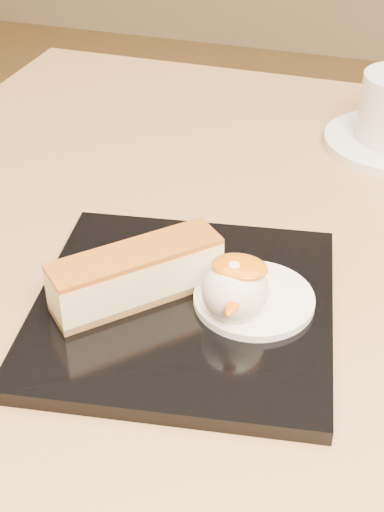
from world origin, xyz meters
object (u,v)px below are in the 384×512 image
(cheesecake, at_px, (136,274))
(dessert_plate, at_px, (184,308))
(ice_cream_scoop, at_px, (235,290))
(table, at_px, (252,381))

(cheesecake, bearing_deg, dessert_plate, -38.09)
(ice_cream_scoop, bearing_deg, dessert_plate, 172.87)
(table, xyz_separation_m, cheesecake, (-0.07, -0.10, 0.19))
(ice_cream_scoop, bearing_deg, table, 91.83)
(table, xyz_separation_m, ice_cream_scoop, (0.00, -0.10, 0.19))
(table, distance_m, ice_cream_scoop, 0.22)
(dessert_plate, height_order, cheesecake, cheesecake)
(dessert_plate, xyz_separation_m, cheesecake, (-0.03, -0.01, 0.03))
(dessert_plate, bearing_deg, ice_cream_scoop, -7.13)
(dessert_plate, distance_m, ice_cream_scoop, 0.05)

